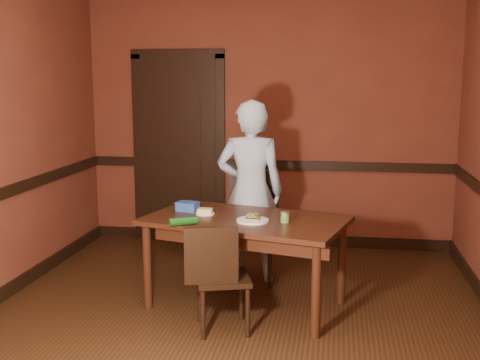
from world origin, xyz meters
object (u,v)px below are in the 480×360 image
(sauce_jar, at_px, (285,217))
(cheese_saucer, at_px, (205,212))
(sandwich_plate, at_px, (253,219))
(chair_far, at_px, (248,228))
(chair_near, at_px, (223,276))
(food_tub, at_px, (188,206))
(dining_table, at_px, (245,262))
(person, at_px, (250,192))

(sauce_jar, bearing_deg, cheese_saucer, 165.77)
(sandwich_plate, bearing_deg, chair_far, 101.26)
(chair_far, xyz_separation_m, sandwich_plate, (0.14, -0.72, 0.26))
(chair_near, bearing_deg, chair_far, -108.35)
(sandwich_plate, distance_m, cheese_saucer, 0.46)
(food_tub, bearing_deg, sauce_jar, -5.97)
(dining_table, height_order, person, person)
(chair_far, bearing_deg, chair_near, -97.17)
(person, height_order, food_tub, person)
(person, bearing_deg, dining_table, 89.05)
(dining_table, bearing_deg, chair_near, -86.03)
(chair_near, height_order, cheese_saucer, chair_near)
(food_tub, bearing_deg, sandwich_plate, -13.77)
(chair_near, xyz_separation_m, sauce_jar, (0.42, 0.40, 0.37))
(dining_table, xyz_separation_m, chair_far, (-0.07, 0.61, 0.13))
(sauce_jar, distance_m, cheese_saucer, 0.70)
(chair_near, height_order, food_tub, chair_near)
(chair_far, relative_size, chair_near, 1.21)
(chair_far, height_order, cheese_saucer, chair_far)
(person, height_order, cheese_saucer, person)
(person, distance_m, cheese_saucer, 0.64)
(sandwich_plate, relative_size, food_tub, 1.23)
(dining_table, height_order, cheese_saucer, cheese_saucer)
(dining_table, height_order, sandwich_plate, sandwich_plate)
(dining_table, relative_size, chair_far, 1.59)
(chair_near, bearing_deg, dining_table, -117.78)
(dining_table, xyz_separation_m, sandwich_plate, (0.07, -0.11, 0.39))
(cheese_saucer, bearing_deg, chair_far, 62.54)
(dining_table, height_order, chair_far, chair_far)
(chair_far, distance_m, cheese_saucer, 0.66)
(dining_table, distance_m, food_tub, 0.68)
(chair_far, xyz_separation_m, person, (0.02, 0.03, 0.33))
(cheese_saucer, height_order, food_tub, food_tub)
(person, relative_size, sandwich_plate, 6.55)
(dining_table, relative_size, chair_near, 1.92)
(cheese_saucer, bearing_deg, food_tub, 150.77)
(chair_near, relative_size, food_tub, 4.00)
(chair_far, height_order, person, person)
(dining_table, height_order, sauce_jar, sauce_jar)
(dining_table, xyz_separation_m, cheese_saucer, (-0.35, 0.08, 0.39))
(chair_near, xyz_separation_m, food_tub, (-0.43, 0.67, 0.37))
(chair_far, distance_m, sandwich_plate, 0.78)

